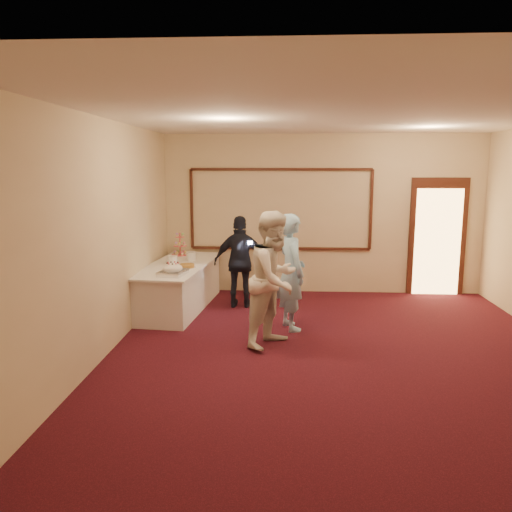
{
  "coord_description": "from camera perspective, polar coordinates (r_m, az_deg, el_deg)",
  "views": [
    {
      "loc": [
        -0.74,
        -6.0,
        2.39
      ],
      "look_at": [
        -1.12,
        0.93,
        1.15
      ],
      "focal_mm": 35.0,
      "sensor_mm": 36.0,
      "label": 1
    }
  ],
  "objects": [
    {
      "name": "guest",
      "position": [
        8.54,
        -1.74,
        -0.68
      ],
      "size": [
        0.93,
        0.39,
        1.58
      ],
      "primitive_type": "imported",
      "rotation": [
        0.0,
        0.0,
        3.14
      ],
      "color": "black",
      "rests_on": "floor"
    },
    {
      "name": "tart",
      "position": [
        8.19,
        -7.96,
        -1.17
      ],
      "size": [
        0.3,
        0.3,
        0.06
      ],
      "color": "white",
      "rests_on": "buffet_table"
    },
    {
      "name": "room_walls",
      "position": [
        6.05,
        10.25,
        6.52
      ],
      "size": [
        6.04,
        7.04,
        3.02
      ],
      "color": "beige",
      "rests_on": "floor"
    },
    {
      "name": "plate_stack_a",
      "position": [
        8.55,
        -9.52,
        -0.46
      ],
      "size": [
        0.17,
        0.17,
        0.14
      ],
      "color": "white",
      "rests_on": "buffet_table"
    },
    {
      "name": "man",
      "position": [
        7.37,
        4.04,
        -1.84
      ],
      "size": [
        0.61,
        0.74,
        1.73
      ],
      "primitive_type": "imported",
      "rotation": [
        0.0,
        0.0,
        1.93
      ],
      "color": "#98CBF3",
      "rests_on": "floor"
    },
    {
      "name": "plate_stack_b",
      "position": [
        8.86,
        -7.41,
        -0.0
      ],
      "size": [
        0.18,
        0.18,
        0.15
      ],
      "color": "white",
      "rests_on": "buffet_table"
    },
    {
      "name": "camera_flash",
      "position": [
        8.35,
        -0.69,
        1.52
      ],
      "size": [
        0.08,
        0.06,
        0.05
      ],
      "primitive_type": "cube",
      "rotation": [
        0.0,
        0.0,
        -0.33
      ],
      "color": "white",
      "rests_on": "guest"
    },
    {
      "name": "pavlova_tray",
      "position": [
        7.69,
        -9.49,
        -1.57
      ],
      "size": [
        0.43,
        0.55,
        0.18
      ],
      "color": "silver",
      "rests_on": "buffet_table"
    },
    {
      "name": "doorway",
      "position": [
        9.97,
        20.01,
        1.97
      ],
      "size": [
        1.05,
        0.07,
        2.2
      ],
      "color": "#381910",
      "rests_on": "floor"
    },
    {
      "name": "buffet_table",
      "position": [
        8.62,
        -8.81,
        -3.41
      ],
      "size": [
        1.21,
        2.58,
        0.77
      ],
      "color": "silver",
      "rests_on": "floor"
    },
    {
      "name": "cupcake_stand",
      "position": [
        9.4,
        -8.67,
        1.11
      ],
      "size": [
        0.31,
        0.31,
        0.46
      ],
      "color": "#E6565D",
      "rests_on": "buffet_table"
    },
    {
      "name": "floor",
      "position": [
        6.5,
        9.68,
        -11.6
      ],
      "size": [
        7.0,
        7.0,
        0.0
      ],
      "primitive_type": "plane",
      "color": "black",
      "rests_on": "ground"
    },
    {
      "name": "wall_molding",
      "position": [
        9.5,
        2.82,
        5.35
      ],
      "size": [
        3.45,
        0.04,
        1.55
      ],
      "color": "#381910",
      "rests_on": "room_walls"
    },
    {
      "name": "woman",
      "position": [
        6.68,
        2.16,
        -2.66
      ],
      "size": [
        1.06,
        1.12,
        1.82
      ],
      "primitive_type": "imported",
      "rotation": [
        0.0,
        0.0,
        1.01
      ],
      "color": "white",
      "rests_on": "floor"
    }
  ]
}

